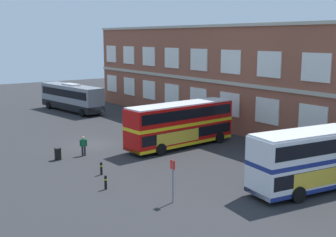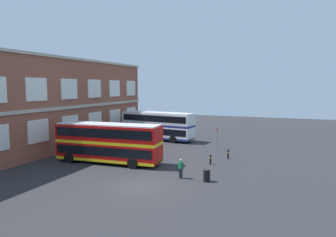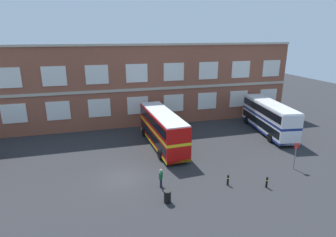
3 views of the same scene
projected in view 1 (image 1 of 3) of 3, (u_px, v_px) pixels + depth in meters
The scene contains 10 objects.
ground_plane at pixel (112, 142), 42.57m from camera, with size 120.00×120.00×0.00m, color #2B2B2D.
brick_terminal_building at pixel (240, 77), 49.67m from camera, with size 51.50×8.19×11.37m.
double_decker_near at pixel (180, 124), 40.30m from camera, with size 3.33×11.13×4.07m.
double_decker_middle at pixel (323, 157), 29.14m from camera, with size 4.09×11.25×4.07m.
touring_coach at pixel (72, 98), 59.49m from camera, with size 12.24×4.22×3.80m.
waiting_passenger at pixel (83, 145), 37.41m from camera, with size 0.40×0.61×1.70m.
bus_stand_flag at pixel (173, 177), 26.65m from camera, with size 0.44×0.10×2.70m.
station_litter_bin at pixel (58, 154), 36.22m from camera, with size 0.60×0.60×1.03m.
safety_bollard_west at pixel (101, 168), 32.29m from camera, with size 0.19×0.19×0.95m.
safety_bollard_east at pixel (106, 182), 29.20m from camera, with size 0.19×0.19×0.95m.
Camera 1 is at (36.88, -17.64, 10.07)m, focal length 46.71 mm.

